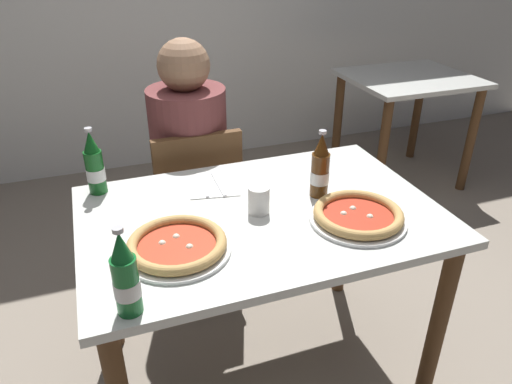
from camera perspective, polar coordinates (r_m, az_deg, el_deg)
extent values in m
plane|color=gray|center=(2.11, 0.49, -20.08)|extent=(8.00, 8.00, 0.00)
cube|color=silver|center=(1.63, 0.59, -2.80)|extent=(1.20, 0.80, 0.03)
cylinder|color=brown|center=(1.87, 20.76, -14.74)|extent=(0.06, 0.06, 0.72)
cylinder|color=brown|center=(2.05, -17.43, -9.61)|extent=(0.06, 0.06, 0.72)
cylinder|color=brown|center=(2.29, 10.34, -4.20)|extent=(0.06, 0.06, 0.72)
cube|color=brown|center=(2.33, -7.53, -1.38)|extent=(0.40, 0.40, 0.04)
cube|color=brown|center=(2.07, -6.73, 1.55)|extent=(0.38, 0.04, 0.40)
cylinder|color=brown|center=(2.62, -4.48, -3.25)|extent=(0.04, 0.04, 0.41)
cylinder|color=brown|center=(2.57, -11.80, -4.59)|extent=(0.04, 0.04, 0.41)
cylinder|color=brown|center=(2.35, -2.13, -7.38)|extent=(0.04, 0.04, 0.41)
cylinder|color=brown|center=(2.29, -10.33, -9.00)|extent=(0.04, 0.04, 0.41)
cube|color=#2D3342|center=(2.42, -7.11, -5.81)|extent=(0.32, 0.28, 0.45)
cylinder|color=brown|center=(2.18, -7.90, 5.10)|extent=(0.34, 0.34, 0.55)
sphere|color=#9E7556|center=(2.06, -8.60, 14.67)|extent=(0.22, 0.22, 0.22)
cube|color=silver|center=(3.38, 17.78, 12.76)|extent=(0.80, 0.70, 0.03)
cylinder|color=brown|center=(3.09, 14.75, 4.30)|extent=(0.06, 0.06, 0.72)
cylinder|color=brown|center=(3.50, 24.13, 5.60)|extent=(0.06, 0.06, 0.72)
cylinder|color=brown|center=(3.54, 9.67, 8.01)|extent=(0.06, 0.06, 0.72)
cylinder|color=brown|center=(3.91, 18.56, 8.88)|extent=(0.06, 0.06, 0.72)
cylinder|color=white|center=(1.60, 11.97, -3.20)|extent=(0.32, 0.32, 0.01)
cylinder|color=#AD2D19|center=(1.60, 12.01, -2.86)|extent=(0.23, 0.23, 0.01)
torus|color=tan|center=(1.59, 12.05, -2.53)|extent=(0.29, 0.29, 0.03)
sphere|color=silver|center=(1.60, 10.35, -2.64)|extent=(0.02, 0.02, 0.02)
sphere|color=silver|center=(1.60, 13.37, -2.96)|extent=(0.02, 0.02, 0.02)
sphere|color=silver|center=(1.63, 11.41, -2.02)|extent=(0.02, 0.02, 0.02)
cylinder|color=white|center=(1.45, -9.31, -6.75)|extent=(0.32, 0.32, 0.01)
cylinder|color=#BC381E|center=(1.44, -9.35, -6.40)|extent=(0.23, 0.23, 0.01)
torus|color=tan|center=(1.44, -9.38, -6.04)|extent=(0.30, 0.30, 0.03)
sphere|color=silver|center=(1.46, -11.08, -6.07)|extent=(0.02, 0.02, 0.02)
sphere|color=silver|center=(1.43, -7.89, -6.56)|extent=(0.02, 0.02, 0.02)
sphere|color=silver|center=(1.48, -9.45, -5.35)|extent=(0.02, 0.02, 0.02)
cylinder|color=#512D0F|center=(1.70, 7.57, 2.02)|extent=(0.06, 0.06, 0.16)
cone|color=#512D0F|center=(1.65, 7.83, 5.66)|extent=(0.05, 0.05, 0.07)
cylinder|color=#B7B7BC|center=(1.64, 7.93, 7.06)|extent=(0.03, 0.03, 0.01)
cylinder|color=white|center=(1.71, 7.56, 1.78)|extent=(0.07, 0.07, 0.04)
cylinder|color=#14591E|center=(1.80, -18.52, 2.26)|extent=(0.06, 0.06, 0.16)
cone|color=#14591E|center=(1.76, -19.10, 5.70)|extent=(0.05, 0.05, 0.07)
cylinder|color=#B7B7BC|center=(1.74, -19.33, 7.01)|extent=(0.03, 0.03, 0.01)
cylinder|color=white|center=(1.80, -18.48, 2.04)|extent=(0.07, 0.07, 0.04)
cylinder|color=#196B2D|center=(1.22, -15.09, -10.69)|extent=(0.06, 0.06, 0.16)
cone|color=#196B2D|center=(1.16, -15.82, -6.16)|extent=(0.05, 0.05, 0.07)
cylinder|color=#B7B7BC|center=(1.13, -16.11, -4.34)|extent=(0.03, 0.03, 0.01)
cylinder|color=white|center=(1.23, -15.04, -10.98)|extent=(0.07, 0.07, 0.04)
cube|color=white|center=(1.79, -5.07, 0.72)|extent=(0.21, 0.21, 0.00)
cube|color=silver|center=(1.79, -4.46, 0.95)|extent=(0.02, 0.19, 0.00)
cube|color=silver|center=(1.78, -5.70, 0.75)|extent=(0.06, 0.17, 0.00)
cylinder|color=white|center=(1.60, 0.36, -0.98)|extent=(0.07, 0.07, 0.09)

